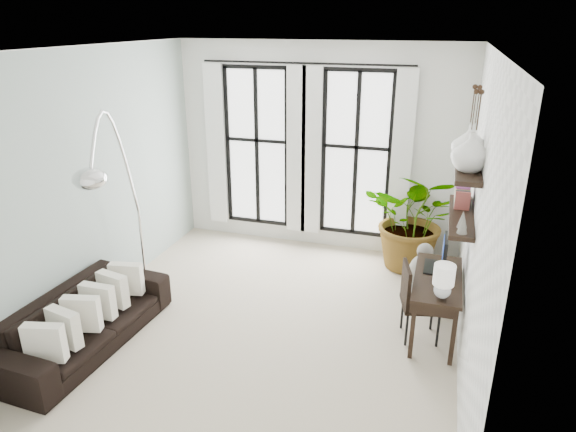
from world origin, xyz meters
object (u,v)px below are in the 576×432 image
at_px(plant, 415,219).
at_px(desk, 437,283).
at_px(arc_lamp, 112,161).
at_px(buddha, 423,274).
at_px(desk_chair, 415,297).
at_px(sofa, 85,320).

relative_size(plant, desk, 1.23).
relative_size(arc_lamp, buddha, 3.37).
relative_size(desk, buddha, 1.62).
distance_m(plant, desk_chair, 1.87).
relative_size(plant, desk_chair, 1.66).
relative_size(sofa, buddha, 2.85).
distance_m(sofa, desk, 4.00).
bearing_deg(buddha, arc_lamp, -156.11).
height_order(plant, desk, plant).
xyz_separation_m(sofa, desk, (3.75, 1.34, 0.38)).
height_order(sofa, desk, desk).
xyz_separation_m(plant, buddha, (0.20, -0.84, -0.44)).
distance_m(arc_lamp, buddha, 4.14).
bearing_deg(desk, plant, 102.27).
relative_size(desk, arc_lamp, 0.48).
relative_size(plant, buddha, 2.00).
distance_m(plant, arc_lamp, 4.22).
bearing_deg(desk, desk_chair, -155.25).
relative_size(sofa, desk_chair, 2.37).
bearing_deg(buddha, sofa, -147.81).
bearing_deg(plant, desk_chair, -85.36).
relative_size(sofa, arc_lamp, 0.85).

